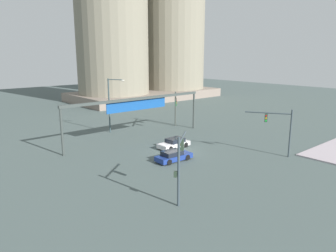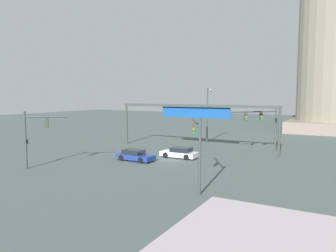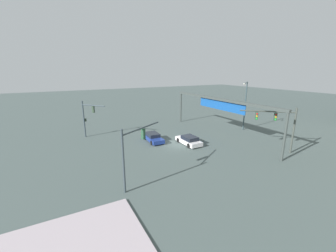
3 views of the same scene
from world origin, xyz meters
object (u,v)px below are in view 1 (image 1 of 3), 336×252
Objects in this scene: streetlamp_curved_arm at (111,101)px; sedan_car_waiting_far at (174,143)px; traffic_signal_near_corner at (176,104)px; sedan_car_approaching at (173,156)px; traffic_signal_opposite_side at (180,159)px; traffic_signal_cross_street at (279,125)px.

sedan_car_waiting_far is (1.67, -12.27, -4.19)m from streetlamp_curved_arm.
sedan_car_approaching is (-11.06, -11.79, -3.36)m from traffic_signal_near_corner.
traffic_signal_opposite_side reaches higher than sedan_car_waiting_far.
streetlamp_curved_arm is at bearing -72.96° from traffic_signal_near_corner.
traffic_signal_opposite_side is at bearing 48.95° from sedan_car_waiting_far.
traffic_signal_cross_street is 1.29× the size of sedan_car_approaching.
sedan_car_waiting_far is (3.54, 3.79, 0.00)m from sedan_car_approaching.
traffic_signal_opposite_side is at bearing 63.21° from traffic_signal_cross_street.
streetlamp_curved_arm is (8.21, 23.85, 1.19)m from traffic_signal_opposite_side.
sedan_car_approaching is 5.19m from sedan_car_waiting_far.
traffic_signal_near_corner reaches higher than sedan_car_approaching.
traffic_signal_opposite_side reaches higher than traffic_signal_cross_street.
sedan_car_approaching is (6.33, 7.79, -3.00)m from traffic_signal_opposite_side.
traffic_signal_cross_street is (16.67, 1.21, 0.18)m from traffic_signal_opposite_side.
traffic_signal_cross_street reaches higher than sedan_car_approaching.
sedan_car_waiting_far is (-6.80, 10.38, -3.18)m from traffic_signal_cross_street.
sedan_car_approaching is at bearing -1.20° from traffic_signal_near_corner.
sedan_car_approaching is (-10.34, 6.58, -3.18)m from traffic_signal_cross_street.
traffic_signal_near_corner is at bearing 9.71° from traffic_signal_opposite_side.
traffic_signal_opposite_side is 1.31× the size of sedan_car_waiting_far.
traffic_signal_cross_street is at bearing -29.84° from sedan_car_approaching.
traffic_signal_cross_street is 0.68× the size of streetlamp_curved_arm.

